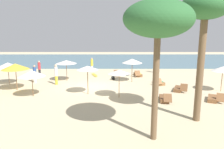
{
  "coord_description": "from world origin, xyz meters",
  "views": [
    {
      "loc": [
        1.7,
        -19.62,
        5.2
      ],
      "look_at": [
        1.68,
        0.11,
        1.1
      ],
      "focal_mm": 35.71,
      "sensor_mm": 36.0,
      "label": 1
    }
  ],
  "objects_px": {
    "umbrella_7": "(88,68)",
    "palm_1": "(158,20)",
    "umbrella_4": "(32,73)",
    "lounger_2": "(164,99)",
    "lounger_5": "(179,89)",
    "person_2": "(158,65)",
    "lounger_0": "(213,99)",
    "umbrella_2": "(132,61)",
    "dog": "(113,78)",
    "umbrella_3": "(8,65)",
    "umbrella_6": "(223,69)",
    "umbrella_1": "(119,72)",
    "lounger_4": "(159,82)",
    "person_4": "(92,65)",
    "umbrella_5": "(67,62)",
    "umbrella_0": "(16,66)",
    "surfboard": "(95,75)",
    "person_3": "(35,74)",
    "person_1": "(56,74)",
    "palm_0": "(205,12)",
    "lounger_1": "(138,74)",
    "lounger_3": "(117,74)",
    "person_0": "(40,68)"
  },
  "relations": [
    {
      "from": "umbrella_1",
      "to": "palm_1",
      "type": "bearing_deg",
      "value": -77.44
    },
    {
      "from": "lounger_0",
      "to": "person_3",
      "type": "distance_m",
      "value": 15.95
    },
    {
      "from": "dog",
      "to": "surfboard",
      "type": "relative_size",
      "value": 0.33
    },
    {
      "from": "lounger_1",
      "to": "person_3",
      "type": "relative_size",
      "value": 1.03
    },
    {
      "from": "lounger_5",
      "to": "umbrella_7",
      "type": "bearing_deg",
      "value": -172.8
    },
    {
      "from": "person_2",
      "to": "person_1",
      "type": "bearing_deg",
      "value": -152.17
    },
    {
      "from": "lounger_5",
      "to": "person_4",
      "type": "bearing_deg",
      "value": 134.01
    },
    {
      "from": "umbrella_2",
      "to": "person_0",
      "type": "distance_m",
      "value": 10.46
    },
    {
      "from": "umbrella_4",
      "to": "person_0",
      "type": "distance_m",
      "value": 7.86
    },
    {
      "from": "lounger_5",
      "to": "person_2",
      "type": "bearing_deg",
      "value": 92.11
    },
    {
      "from": "palm_1",
      "to": "umbrella_2",
      "type": "bearing_deg",
      "value": 90.14
    },
    {
      "from": "umbrella_3",
      "to": "person_1",
      "type": "distance_m",
      "value": 4.61
    },
    {
      "from": "umbrella_7",
      "to": "person_0",
      "type": "xyz_separation_m",
      "value": [
        -6.11,
        6.96,
        -1.27
      ]
    },
    {
      "from": "lounger_3",
      "to": "umbrella_3",
      "type": "bearing_deg",
      "value": -159.05
    },
    {
      "from": "lounger_4",
      "to": "surfboard",
      "type": "distance_m",
      "value": 7.65
    },
    {
      "from": "umbrella_3",
      "to": "person_2",
      "type": "bearing_deg",
      "value": 19.73
    },
    {
      "from": "umbrella_7",
      "to": "lounger_0",
      "type": "bearing_deg",
      "value": -10.27
    },
    {
      "from": "lounger_5",
      "to": "person_3",
      "type": "height_order",
      "value": "person_3"
    },
    {
      "from": "umbrella_6",
      "to": "person_1",
      "type": "height_order",
      "value": "umbrella_6"
    },
    {
      "from": "umbrella_0",
      "to": "dog",
      "type": "height_order",
      "value": "umbrella_0"
    },
    {
      "from": "person_0",
      "to": "person_4",
      "type": "xyz_separation_m",
      "value": [
        5.61,
        2.38,
        0.01
      ]
    },
    {
      "from": "lounger_5",
      "to": "lounger_2",
      "type": "bearing_deg",
      "value": -124.32
    },
    {
      "from": "umbrella_2",
      "to": "person_4",
      "type": "relative_size",
      "value": 1.34
    },
    {
      "from": "umbrella_3",
      "to": "palm_0",
      "type": "height_order",
      "value": "palm_0"
    },
    {
      "from": "lounger_0",
      "to": "lounger_5",
      "type": "bearing_deg",
      "value": 123.39
    },
    {
      "from": "person_2",
      "to": "palm_1",
      "type": "height_order",
      "value": "palm_1"
    },
    {
      "from": "person_3",
      "to": "lounger_1",
      "type": "bearing_deg",
      "value": 16.38
    },
    {
      "from": "umbrella_4",
      "to": "person_0",
      "type": "bearing_deg",
      "value": 104.05
    },
    {
      "from": "umbrella_3",
      "to": "umbrella_6",
      "type": "height_order",
      "value": "umbrella_6"
    },
    {
      "from": "umbrella_0",
      "to": "umbrella_1",
      "type": "relative_size",
      "value": 1.06
    },
    {
      "from": "umbrella_5",
      "to": "person_4",
      "type": "height_order",
      "value": "umbrella_5"
    },
    {
      "from": "umbrella_2",
      "to": "dog",
      "type": "height_order",
      "value": "umbrella_2"
    },
    {
      "from": "umbrella_1",
      "to": "lounger_0",
      "type": "xyz_separation_m",
      "value": [
        6.87,
        -0.8,
        -1.83
      ]
    },
    {
      "from": "umbrella_4",
      "to": "lounger_2",
      "type": "height_order",
      "value": "umbrella_4"
    },
    {
      "from": "umbrella_4",
      "to": "person_4",
      "type": "distance_m",
      "value": 10.66
    },
    {
      "from": "umbrella_7",
      "to": "palm_1",
      "type": "xyz_separation_m",
      "value": [
        3.93,
        -7.41,
        3.4
      ]
    },
    {
      "from": "umbrella_3",
      "to": "surfboard",
      "type": "bearing_deg",
      "value": 27.94
    },
    {
      "from": "umbrella_4",
      "to": "umbrella_3",
      "type": "bearing_deg",
      "value": 132.94
    },
    {
      "from": "umbrella_3",
      "to": "person_4",
      "type": "xyz_separation_m",
      "value": [
        7.32,
        6.07,
        -0.94
      ]
    },
    {
      "from": "umbrella_3",
      "to": "umbrella_0",
      "type": "bearing_deg",
      "value": -51.75
    },
    {
      "from": "umbrella_0",
      "to": "person_2",
      "type": "xyz_separation_m",
      "value": [
        13.54,
        7.44,
        -1.12
      ]
    },
    {
      "from": "person_1",
      "to": "dog",
      "type": "xyz_separation_m",
      "value": [
        5.34,
        2.09,
        -0.82
      ]
    },
    {
      "from": "umbrella_5",
      "to": "umbrella_7",
      "type": "xyz_separation_m",
      "value": [
        2.61,
        -4.62,
        0.21
      ]
    },
    {
      "from": "umbrella_4",
      "to": "lounger_1",
      "type": "distance_m",
      "value": 11.9
    },
    {
      "from": "umbrella_4",
      "to": "lounger_4",
      "type": "height_order",
      "value": "umbrella_4"
    },
    {
      "from": "umbrella_0",
      "to": "umbrella_6",
      "type": "xyz_separation_m",
      "value": [
        17.32,
        -0.48,
        -0.12
      ]
    },
    {
      "from": "umbrella_2",
      "to": "umbrella_7",
      "type": "xyz_separation_m",
      "value": [
        -3.9,
        -4.16,
        0.04
      ]
    },
    {
      "from": "umbrella_2",
      "to": "lounger_0",
      "type": "xyz_separation_m",
      "value": [
        5.44,
        -5.86,
        -1.93
      ]
    },
    {
      "from": "person_0",
      "to": "dog",
      "type": "relative_size",
      "value": 2.29
    },
    {
      "from": "dog",
      "to": "umbrella_1",
      "type": "bearing_deg",
      "value": -85.97
    }
  ]
}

